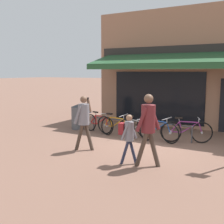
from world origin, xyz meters
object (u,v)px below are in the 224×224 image
bicycle_purple (186,131)px  bicycle_blue (156,130)px  bicycle_silver (136,128)px  pedestrian_second_adult (148,122)px  bicycle_red (99,124)px  pedestrian_child (128,133)px  litter_bin (78,117)px  bicycle_orange (115,126)px  pedestrian_adult (84,117)px

bicycle_purple → bicycle_blue: bearing=176.5°
bicycle_silver → pedestrian_second_adult: bearing=-33.5°
bicycle_red → pedestrian_child: 3.86m
bicycle_blue → bicycle_purple: size_ratio=1.08×
bicycle_silver → pedestrian_second_adult: 3.17m
bicycle_silver → litter_bin: litter_bin is taller
bicycle_red → bicycle_blue: bicycle_blue is taller
bicycle_orange → pedestrian_second_adult: bearing=-39.4°
bicycle_red → pedestrian_adult: size_ratio=0.98×
bicycle_silver → bicycle_orange: bearing=-146.3°
pedestrian_adult → bicycle_red: bearing=108.8°
pedestrian_adult → pedestrian_second_adult: 2.28m
pedestrian_child → pedestrian_second_adult: size_ratio=0.71×
bicycle_silver → bicycle_purple: (1.75, 0.20, 0.03)m
pedestrian_second_adult → bicycle_blue: bearing=103.0°
litter_bin → pedestrian_adult: bearing=-50.0°
bicycle_orange → litter_bin: bearing=178.6°
pedestrian_child → pedestrian_second_adult: pedestrian_second_adult is taller
bicycle_orange → bicycle_purple: bicycle_purple is taller
pedestrian_second_adult → bicycle_purple: bearing=83.0°
bicycle_red → litter_bin: (-1.14, 0.18, 0.15)m
pedestrian_adult → pedestrian_second_adult: size_ratio=0.90×
bicycle_silver → bicycle_blue: (0.81, -0.08, 0.03)m
bicycle_red → bicycle_silver: bearing=16.3°
bicycle_red → bicycle_orange: bearing=7.6°
bicycle_red → bicycle_purple: size_ratio=0.99×
bicycle_red → litter_bin: bearing=-171.0°
bicycle_red → pedestrian_adult: pedestrian_adult is taller
pedestrian_adult → pedestrian_second_adult: (2.24, -0.42, 0.10)m
bicycle_red → pedestrian_second_adult: pedestrian_second_adult is taller
litter_bin → bicycle_red: bearing=-8.9°
bicycle_orange → bicycle_blue: (1.60, 0.02, 0.01)m
bicycle_orange → pedestrian_second_adult: pedestrian_second_adult is taller
bicycle_purple → pedestrian_adult: 3.50m
bicycle_orange → litter_bin: size_ratio=1.65×
bicycle_blue → pedestrian_child: bearing=-68.2°
bicycle_silver → pedestrian_child: (1.03, -2.74, 0.47)m
bicycle_purple → litter_bin: bearing=159.6°
pedestrian_child → pedestrian_second_adult: bearing=0.9°
bicycle_purple → pedestrian_adult: bearing=-155.3°
bicycle_red → bicycle_silver: (1.61, -0.04, -0.01)m
bicycle_red → pedestrian_second_adult: 4.22m
litter_bin → bicycle_orange: bearing=-9.4°
pedestrian_second_adult → bicycle_orange: bearing=129.5°
bicycle_red → bicycle_purple: (3.36, 0.15, 0.02)m
pedestrian_adult → pedestrian_child: pedestrian_adult is taller
bicycle_silver → bicycle_purple: bicycle_purple is taller
bicycle_silver → bicycle_purple: 1.76m
bicycle_silver → pedestrian_adult: pedestrian_adult is taller
pedestrian_adult → pedestrian_second_adult: bearing=-14.0°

